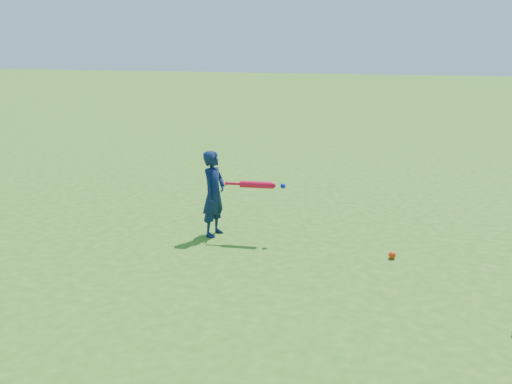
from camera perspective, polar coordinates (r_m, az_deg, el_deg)
ground at (r=6.41m, az=-6.97°, el=-5.53°), size 80.00×80.00×0.00m
child at (r=6.65m, az=-4.23°, el=-0.16°), size 0.28×0.39×1.01m
ground_ball_red at (r=6.20m, az=13.46°, el=-6.17°), size 0.08×0.08×0.08m
bat_swing at (r=6.46m, az=0.29°, el=0.72°), size 0.69×0.14×0.08m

